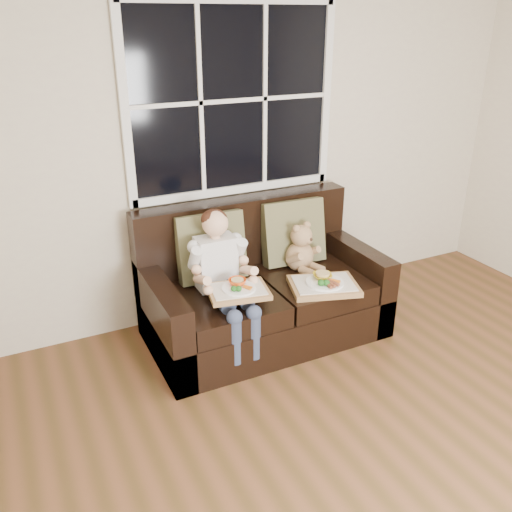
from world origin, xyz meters
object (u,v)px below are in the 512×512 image
child (222,268)px  teddy_bear (301,251)px  tray_right (324,284)px  loveseat (261,294)px  tray_left (238,290)px

child → teddy_bear: bearing=9.7°
tray_right → teddy_bear: bearing=105.0°
loveseat → child: (-0.36, -0.12, 0.34)m
child → tray_right: bearing=-19.1°
child → tray_left: (0.03, -0.20, -0.08)m
tray_right → loveseat: bearing=148.8°
child → tray_right: (0.67, -0.23, -0.17)m
child → tray_right: child is taller
tray_left → teddy_bear: bearing=37.0°
child → tray_left: 0.22m
child → teddy_bear: size_ratio=2.32×
teddy_bear → tray_right: bearing=-110.0°
teddy_bear → tray_left: teddy_bear is taller
loveseat → child: size_ratio=1.91×
teddy_bear → child: bearing=172.0°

